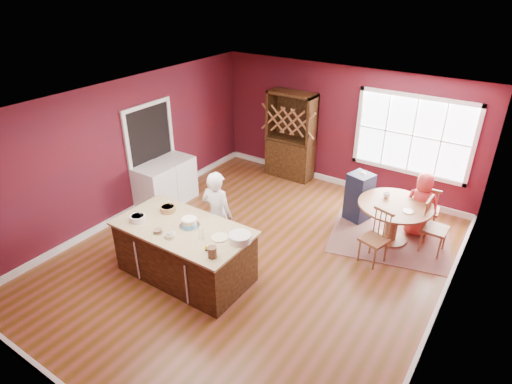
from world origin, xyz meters
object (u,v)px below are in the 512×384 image
chair_north (428,207)px  dining_table (394,215)px  chair_south (374,238)px  hutch (291,136)px  layer_cake (189,222)px  washer (155,189)px  chair_east (436,227)px  toddler (363,183)px  kitchen_island (185,252)px  baker (217,215)px  seated_woman (421,205)px  dryer (177,178)px  high_chair (359,196)px

chair_north → dining_table: bearing=52.7°
chair_south → hutch: bearing=159.0°
layer_cake → washer: bearing=149.7°
layer_cake → chair_north: bearing=51.1°
chair_east → toddler: (-1.47, 0.30, 0.30)m
dining_table → toddler: (-0.75, 0.35, 0.28)m
kitchen_island → layer_cake: layer_cake is taller
baker → hutch: 3.52m
dining_table → seated_woman: (0.34, 0.48, 0.09)m
kitchen_island → baker: bearing=83.4°
hutch → dryer: bearing=-123.0°
chair_east → chair_north: 0.71m
dryer → chair_north: bearing=18.8°
baker → dryer: 2.39m
dining_table → chair_north: (0.43, 0.70, -0.05)m
high_chair → washer: high_chair is taller
layer_cake → high_chair: bearing=63.5°
chair_south → toddler: chair_south is taller
kitchen_island → seated_woman: (2.79, 3.34, 0.19)m
seated_woman → toddler: (-1.09, -0.13, 0.18)m
dryer → chair_south: bearing=1.5°
kitchen_island → dryer: (-1.97, 1.91, 0.03)m
kitchen_island → chair_east: bearing=42.6°
toddler → washer: washer is taller
high_chair → chair_south: bearing=-41.8°
high_chair → hutch: 2.39m
chair_south → chair_north: chair_north is taller
seated_woman → chair_north: bearing=-122.5°
seated_woman → high_chair: size_ratio=1.23×
kitchen_island → chair_south: bearing=40.3°
dryer → washer: bearing=-90.0°
chair_north → high_chair: size_ratio=0.95×
dining_table → chair_east: 0.72m
hutch → washer: size_ratio=2.17×
seated_woman → kitchen_island: bearing=38.7°
layer_cake → washer: 2.42m
washer → chair_south: bearing=9.8°
kitchen_island → hutch: bearing=96.5°
dining_table → washer: 4.69m
chair_north → seated_woman: bearing=63.1°
chair_south → chair_east: bearing=65.0°
dining_table → seated_woman: size_ratio=1.04×
layer_cake → chair_south: size_ratio=0.34×
high_chair → layer_cake: bearing=-100.3°
layer_cake → toddler: size_ratio=1.25×
seated_woman → toddler: seated_woman is taller
kitchen_island → toddler: (1.69, 3.21, 0.37)m
layer_cake → chair_south: 3.07m
chair_east → kitchen_island: bearing=134.5°
chair_south → dryer: size_ratio=1.04×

